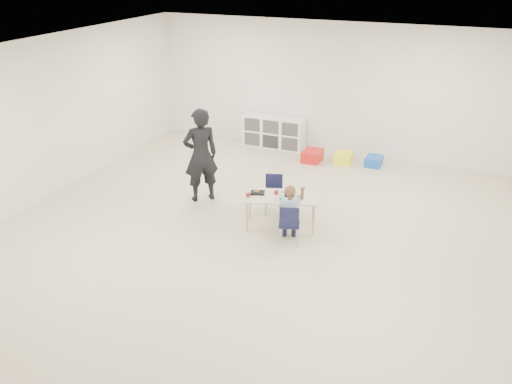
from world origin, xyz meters
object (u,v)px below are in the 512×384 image
at_px(cubby_shelf, 274,132).
at_px(adult, 201,155).
at_px(chair_near, 289,223).
at_px(child, 290,212).
at_px(table, 281,211).

bearing_deg(cubby_shelf, adult, -92.72).
height_order(chair_near, child, child).
bearing_deg(adult, cubby_shelf, -137.04).
bearing_deg(adult, child, 111.87).
bearing_deg(adult, table, 121.36).
height_order(table, chair_near, chair_near).
bearing_deg(cubby_shelf, table, -67.07).
relative_size(chair_near, cubby_shelf, 0.46).
height_order(chair_near, cubby_shelf, cubby_shelf).
xyz_separation_m(child, adult, (-1.96, 0.87, 0.33)).
bearing_deg(table, chair_near, -73.69).
distance_m(child, adult, 2.17).
distance_m(child, cubby_shelf, 4.41).
bearing_deg(chair_near, table, 106.31).
relative_size(table, chair_near, 2.01).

